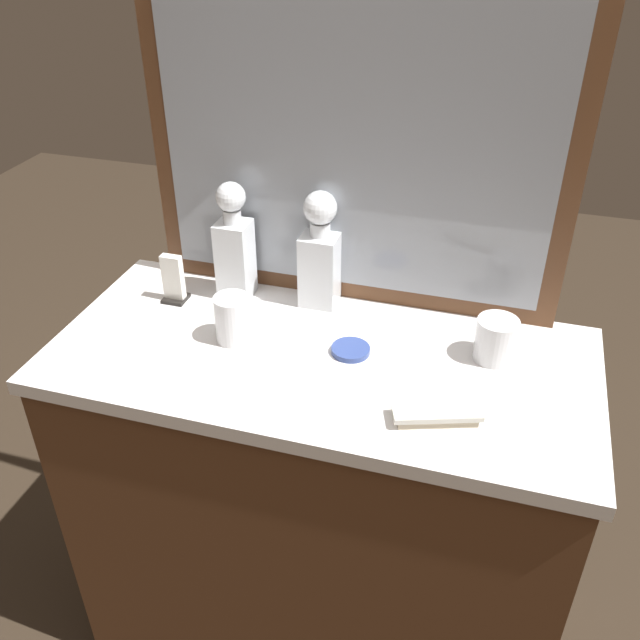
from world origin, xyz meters
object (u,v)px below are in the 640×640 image
crystal_decanter_center (235,252)px  silver_brush_far_left (437,414)px  crystal_tumbler_right (496,341)px  porcelain_dish (351,350)px  crystal_decanter_far_right (320,260)px  napkin_holder (174,282)px  crystal_tumbler_far_right (234,319)px

crystal_decanter_center → silver_brush_far_left: (0.49, -0.30, -0.09)m
crystal_tumbler_right → porcelain_dish: crystal_tumbler_right is taller
crystal_decanter_far_right → crystal_tumbler_right: crystal_decanter_far_right is taller
silver_brush_far_left → napkin_holder: size_ratio=1.48×
crystal_decanter_far_right → porcelain_dish: crystal_decanter_far_right is taller
crystal_decanter_center → napkin_holder: crystal_decanter_center is taller
porcelain_dish → crystal_tumbler_far_right: bearing=-175.8°
crystal_decanter_center → crystal_decanter_far_right: size_ratio=1.03×
porcelain_dish → napkin_holder: napkin_holder is taller
crystal_decanter_center → crystal_tumbler_far_right: (0.06, -0.16, -0.06)m
porcelain_dish → crystal_tumbler_right: bearing=12.8°
crystal_tumbler_right → silver_brush_far_left: bearing=-110.4°
crystal_decanter_far_right → crystal_tumbler_right: bearing=-15.6°
crystal_decanter_center → crystal_tumbler_right: 0.58m
silver_brush_far_left → crystal_tumbler_right: bearing=69.6°
crystal_tumbler_far_right → napkin_holder: size_ratio=0.89×
crystal_decanter_far_right → napkin_holder: 0.33m
napkin_holder → crystal_tumbler_right: bearing=-1.7°
crystal_decanter_far_right → crystal_tumbler_far_right: (-0.13, -0.19, -0.06)m
porcelain_dish → napkin_holder: 0.43m
crystal_decanter_center → porcelain_dish: size_ratio=3.45×
crystal_tumbler_far_right → porcelain_dish: size_ratio=1.27×
crystal_decanter_far_right → silver_brush_far_left: size_ratio=1.60×
crystal_decanter_far_right → napkin_holder: crystal_decanter_far_right is taller
crystal_decanter_center → crystal_decanter_far_right: bearing=7.1°
silver_brush_far_left → napkin_holder: bearing=159.1°
crystal_tumbler_right → porcelain_dish: bearing=-167.2°
silver_brush_far_left → napkin_holder: napkin_holder is taller
silver_brush_far_left → napkin_holder: (-0.62, 0.24, 0.03)m
silver_brush_far_left → crystal_tumbler_far_right: bearing=162.7°
porcelain_dish → crystal_decanter_center: bearing=154.1°
crystal_decanter_far_right → silver_brush_far_left: bearing=-46.4°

